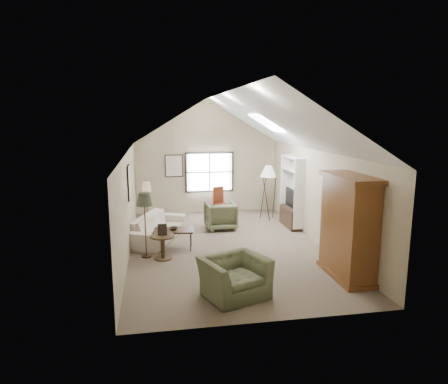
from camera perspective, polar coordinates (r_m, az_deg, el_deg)
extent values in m
cube|color=#6D5F4D|center=(10.67, 0.37, -7.80)|extent=(5.00, 8.00, 0.01)
cube|color=tan|center=(14.24, -2.50, 2.07)|extent=(5.00, 0.01, 2.50)
cube|color=tan|center=(6.58, 6.68, -8.34)|extent=(5.00, 0.01, 2.50)
cube|color=tan|center=(10.21, -13.57, -1.69)|extent=(0.01, 8.00, 2.50)
cube|color=tan|center=(11.06, 13.23, -0.73)|extent=(0.01, 8.00, 2.50)
cube|color=black|center=(14.18, -2.08, 2.85)|extent=(1.72, 0.08, 1.42)
cube|color=black|center=(10.41, -13.43, 1.36)|extent=(0.68, 0.04, 0.88)
cube|color=black|center=(14.04, -7.16, 3.73)|extent=(0.62, 0.04, 0.78)
cube|color=brown|center=(8.85, 17.35, -4.79)|extent=(0.60, 1.50, 2.20)
cube|color=white|center=(12.48, 9.68, 0.23)|extent=(0.32, 1.30, 2.10)
cube|color=#382316|center=(12.66, 9.47, -3.56)|extent=(0.34, 1.18, 0.60)
cube|color=black|center=(12.52, 9.56, -0.81)|extent=(0.05, 0.90, 0.55)
imported|color=beige|center=(11.33, -9.44, -5.02)|extent=(1.75, 2.53, 0.69)
imported|color=#565C41|center=(7.79, 1.47, -12.03)|extent=(1.46, 1.37, 0.76)
imported|color=#646F4E|center=(12.22, -0.49, -3.39)|extent=(0.93, 0.96, 0.82)
cube|color=#311D14|center=(10.49, -7.18, -6.72)|extent=(1.08, 0.69, 0.52)
imported|color=#3B2518|center=(10.41, -7.22, -5.19)|extent=(0.27, 0.27, 0.06)
cylinder|color=#3E2E19|center=(9.82, -8.74, -7.79)|extent=(0.77, 0.77, 0.59)
cube|color=maroon|center=(13.72, -0.54, -1.42)|extent=(0.48, 0.48, 1.01)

